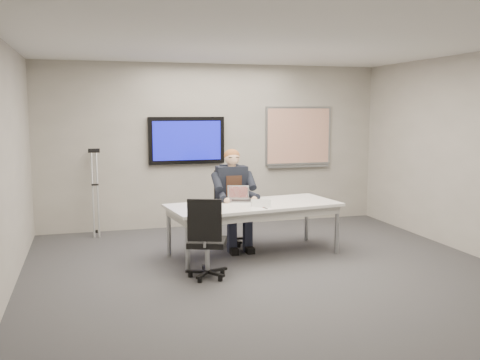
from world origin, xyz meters
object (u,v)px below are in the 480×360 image
object	(u,v)px
conference_table	(254,210)
seated_person	(235,209)
office_chair_near	(207,253)
laptop	(240,197)
office_chair_far	(231,221)

from	to	relation	value
conference_table	seated_person	distance (m)	0.49
office_chair_near	seated_person	bearing A→B (deg)	-98.30
seated_person	laptop	bearing A→B (deg)	-84.09
office_chair_near	seated_person	world-z (taller)	seated_person
laptop	conference_table	bearing A→B (deg)	-46.36
office_chair_far	laptop	xyz separation A→B (m)	(0.01, -0.47, 0.44)
office_chair_near	laptop	distance (m)	1.42
office_chair_far	laptop	bearing A→B (deg)	-83.92
office_chair_far	office_chair_near	world-z (taller)	office_chair_far
seated_person	office_chair_near	bearing A→B (deg)	-117.17
conference_table	laptop	distance (m)	0.33
office_chair_near	seated_person	xyz separation A→B (m)	(0.72, 1.32, 0.27)
conference_table	office_chair_far	size ratio (longest dim) A/B	2.25
laptop	office_chair_near	bearing A→B (deg)	-104.40
conference_table	office_chair_far	bearing A→B (deg)	92.69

